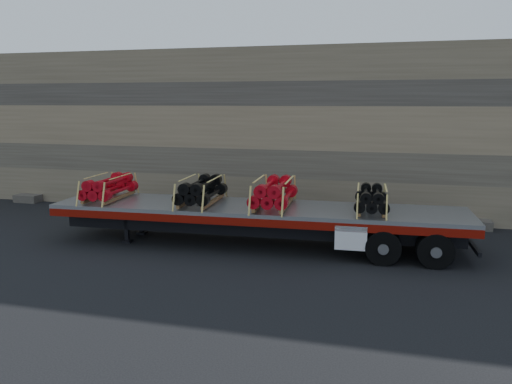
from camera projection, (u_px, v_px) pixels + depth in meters
ground at (267, 250)px, 16.30m from camera, size 120.00×120.00×0.00m
rock_wall at (302, 131)px, 21.85m from camera, size 44.00×3.00×7.00m
trailer at (256, 226)px, 16.71m from camera, size 13.79×3.28×1.37m
bundle_front at (109, 188)px, 17.62m from camera, size 1.24×2.33×0.81m
bundle_midfront at (201, 191)px, 16.90m from camera, size 1.29×2.42×0.84m
bundle_midrear at (274, 193)px, 16.38m from camera, size 1.36×2.54×0.88m
bundle_rear at (372, 200)px, 15.74m from camera, size 1.13×2.11×0.73m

